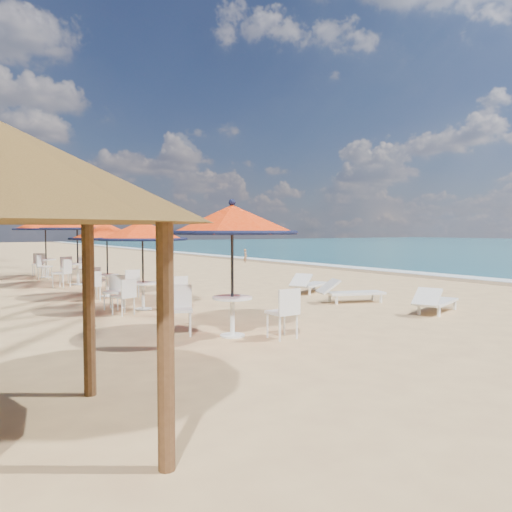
# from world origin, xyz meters

# --- Properties ---
(ground) EXTENTS (160.00, 160.00, 0.00)m
(ground) POSITION_xyz_m (0.00, 0.00, 0.00)
(ground) COLOR tan
(ground) RESTS_ON ground
(foam_strip) EXTENTS (1.20, 140.00, 0.04)m
(foam_strip) POSITION_xyz_m (9.30, 10.00, 0.00)
(foam_strip) COLOR white
(foam_strip) RESTS_ON ground
(wetsand_band) EXTENTS (1.40, 140.00, 0.02)m
(wetsand_band) POSITION_xyz_m (8.40, 10.00, 0.00)
(wetsand_band) COLOR olive
(wetsand_band) RESTS_ON ground
(station_0) EXTENTS (2.45, 2.45, 2.56)m
(station_0) POSITION_xyz_m (-4.70, -0.08, 1.95)
(station_0) COLOR black
(station_0) RESTS_ON ground
(station_1) EXTENTS (2.23, 2.23, 2.32)m
(station_1) POSITION_xyz_m (-4.95, 3.84, 1.70)
(station_1) COLOR black
(station_1) RESTS_ON ground
(station_2) EXTENTS (2.19, 2.19, 2.29)m
(station_2) POSITION_xyz_m (-4.92, 6.73, 1.67)
(station_2) COLOR black
(station_2) RESTS_ON ground
(station_3) EXTENTS (2.57, 2.57, 2.68)m
(station_3) POSITION_xyz_m (-4.82, 10.64, 1.96)
(station_3) COLOR black
(station_3) RESTS_ON ground
(station_4) EXTENTS (2.55, 2.66, 2.66)m
(station_4) POSITION_xyz_m (-5.21, 14.18, 2.03)
(station_4) COLOR black
(station_4) RESTS_ON ground
(lounger_near) EXTENTS (1.89, 1.12, 0.65)m
(lounger_near) POSITION_xyz_m (0.65, -0.56, 0.30)
(lounger_near) COLOR silver
(lounger_near) RESTS_ON ground
(lounger_mid) EXTENTS (1.93, 1.17, 0.66)m
(lounger_mid) POSITION_xyz_m (0.18, 1.85, 0.31)
(lounger_mid) COLOR silver
(lounger_mid) RESTS_ON ground
(lounger_far) EXTENTS (1.88, 1.25, 0.65)m
(lounger_far) POSITION_xyz_m (0.61, 4.03, 0.30)
(lounger_far) COLOR silver
(lounger_far) RESTS_ON ground
(person) EXTENTS (0.33, 0.39, 0.91)m
(person) POSITION_xyz_m (6.55, 17.05, 0.46)
(person) COLOR #986C4D
(person) RESTS_ON ground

